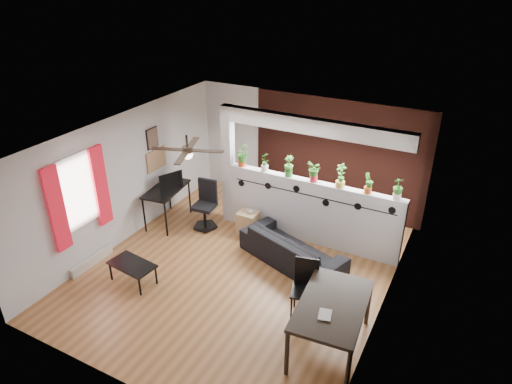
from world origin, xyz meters
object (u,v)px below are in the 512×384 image
at_px(computer_desk, 166,191).
at_px(folding_chair, 305,283).
at_px(dining_table, 332,308).
at_px(potted_plant_3, 314,171).
at_px(office_chair, 206,208).
at_px(cube_shelf, 248,223).
at_px(cup, 250,211).
at_px(coffee_table, 132,266).
at_px(sofa, 292,249).
at_px(potted_plant_4, 341,175).
at_px(potted_plant_1, 265,161).
at_px(potted_plant_5, 369,183).
at_px(ceiling_fan, 187,151).
at_px(potted_plant_0, 242,156).
at_px(potted_plant_6, 398,188).
at_px(potted_plant_2, 289,166).

bearing_deg(computer_desk, folding_chair, -19.27).
height_order(dining_table, folding_chair, folding_chair).
relative_size(potted_plant_3, office_chair, 0.40).
bearing_deg(potted_plant_3, folding_chair, -71.00).
bearing_deg(office_chair, cube_shelf, 11.09).
height_order(office_chair, dining_table, office_chair).
bearing_deg(cup, coffee_table, -114.50).
bearing_deg(sofa, coffee_table, 58.16).
bearing_deg(potted_plant_4, potted_plant_1, 180.00).
height_order(potted_plant_1, dining_table, potted_plant_1).
distance_m(dining_table, coffee_table, 3.64).
relative_size(dining_table, folding_chair, 1.58).
xyz_separation_m(potted_plant_5, cup, (-2.26, -0.34, -1.02)).
height_order(ceiling_fan, potted_plant_4, ceiling_fan).
distance_m(potted_plant_3, folding_chair, 2.37).
height_order(ceiling_fan, computer_desk, ceiling_fan).
height_order(computer_desk, office_chair, office_chair).
bearing_deg(dining_table, sofa, 128.23).
relative_size(cube_shelf, folding_chair, 0.49).
bearing_deg(cube_shelf, dining_table, -41.61).
distance_m(potted_plant_4, office_chair, 2.99).
height_order(potted_plant_1, coffee_table, potted_plant_1).
relative_size(cup, office_chair, 0.11).
relative_size(potted_plant_0, potted_plant_4, 0.92).
distance_m(potted_plant_0, potted_plant_6, 3.16).
xyz_separation_m(potted_plant_1, office_chair, (-1.13, -0.52, -1.10)).
distance_m(potted_plant_1, potted_plant_5, 2.11).
bearing_deg(potted_plant_3, potted_plant_2, -180.00).
xyz_separation_m(potted_plant_1, potted_plant_6, (2.63, 0.00, 0.01)).
bearing_deg(potted_plant_5, potted_plant_4, -180.00).
xyz_separation_m(office_chair, folding_chair, (2.89, -1.52, 0.13)).
height_order(potted_plant_1, folding_chair, potted_plant_1).
bearing_deg(dining_table, potted_plant_5, 95.97).
relative_size(ceiling_fan, cup, 10.04).
bearing_deg(potted_plant_3, cube_shelf, -164.91).
relative_size(potted_plant_2, computer_desk, 0.35).
xyz_separation_m(potted_plant_0, potted_plant_3, (1.58, 0.00, -0.01)).
distance_m(potted_plant_1, cup, 1.09).
height_order(potted_plant_4, potted_plant_5, potted_plant_4).
relative_size(cup, folding_chair, 0.12).
distance_m(ceiling_fan, sofa, 2.73).
distance_m(potted_plant_4, sofa, 1.66).
relative_size(ceiling_fan, potted_plant_1, 2.97).
xyz_separation_m(potted_plant_5, dining_table, (0.27, -2.58, -0.82)).
distance_m(potted_plant_2, cup, 1.28).
distance_m(potted_plant_3, cube_shelf, 1.86).
xyz_separation_m(potted_plant_0, office_chair, (-0.61, -0.52, -1.12)).
bearing_deg(computer_desk, potted_plant_3, 13.60).
height_order(potted_plant_2, cube_shelf, potted_plant_2).
xyz_separation_m(potted_plant_4, dining_table, (0.80, -2.58, -0.86)).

